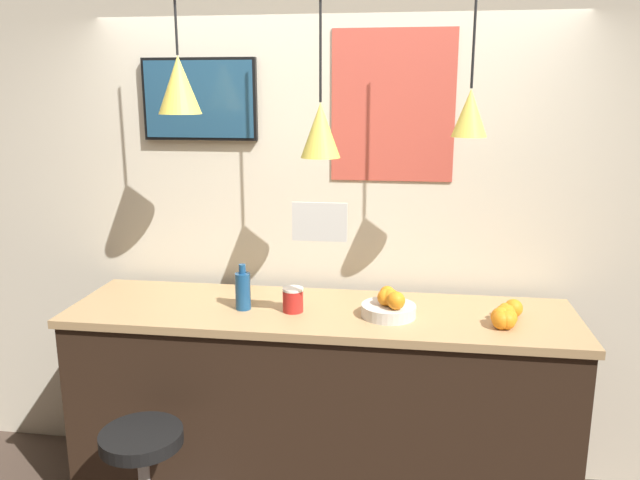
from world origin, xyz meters
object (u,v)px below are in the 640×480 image
juice_bottle (243,290)px  mounted_tv (199,99)px  bar_stool (144,475)px  spread_jar (293,300)px  fruit_bowl (389,305)px

juice_bottle → mounted_tv: bearing=126.8°
bar_stool → mounted_tv: (-0.01, 0.97, 1.59)m
juice_bottle → spread_jar: bearing=0.0°
bar_stool → juice_bottle: juice_bottle is taller
juice_bottle → spread_jar: size_ratio=1.91×
fruit_bowl → juice_bottle: 0.71m
fruit_bowl → mounted_tv: size_ratio=0.42×
spread_jar → mounted_tv: size_ratio=0.19×
bar_stool → mounted_tv: mounted_tv is taller
bar_stool → fruit_bowl: bearing=27.1°
juice_bottle → mounted_tv: size_ratio=0.37×
bar_stool → spread_jar: spread_jar is taller
spread_jar → mounted_tv: bearing=142.8°
juice_bottle → fruit_bowl: bearing=-0.4°
bar_stool → juice_bottle: (0.32, 0.53, 0.69)m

